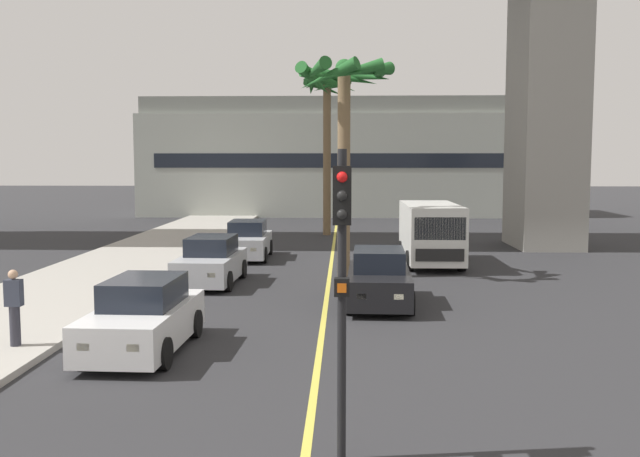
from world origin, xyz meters
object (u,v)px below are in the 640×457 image
Objects in this scene: car_queue_third at (247,241)px; pedestrian_mid_block at (14,306)px; traffic_light_median_near at (342,263)px; palm_tree_mid_median at (327,111)px; car_queue_second at (379,279)px; delivery_van at (431,232)px; palm_tree_near_median at (344,100)px; car_queue_fourth at (143,318)px; car_queue_front at (211,262)px.

pedestrian_mid_block is at bearing -101.34° from car_queue_third.
traffic_light_median_near reaches higher than car_queue_third.
traffic_light_median_near is 0.49× the size of palm_tree_mid_median.
traffic_light_median_near is at bearing -78.68° from car_queue_third.
traffic_light_median_near is (-0.99, -10.56, 1.99)m from car_queue_second.
car_queue_second is 8.09m from delivery_van.
palm_tree_mid_median is at bearing 72.12° from car_queue_third.
delivery_van is at bearing -68.73° from palm_tree_mid_median.
palm_tree_near_median reaches higher than delivery_van.
pedestrian_mid_block is (-2.67, -0.20, 0.28)m from car_queue_fourth.
car_queue_second and car_queue_third have the same top height.
traffic_light_median_near reaches higher than pedestrian_mid_block.
palm_tree_near_median reaches higher than car_queue_front.
car_queue_third and car_queue_fourth have the same top height.
pedestrian_mid_block reaches higher than car_queue_second.
car_queue_second is 19.74m from palm_tree_mid_median.
delivery_van is (7.69, 4.53, 0.57)m from car_queue_front.
car_queue_third is at bearing 88.98° from car_queue_fourth.
car_queue_front is 1.00× the size of car_queue_fourth.
traffic_light_median_near is at bearing -89.98° from palm_tree_near_median.
car_queue_fourth is at bearing -120.63° from delivery_van.
palm_tree_mid_median reaches higher than car_queue_front.
palm_tree_mid_median is (-1.93, 18.73, 5.94)m from car_queue_second.
car_queue_third is 8.15m from palm_tree_near_median.
car_queue_fourth is (0.10, -8.28, 0.00)m from car_queue_front.
car_queue_fourth is at bearing -97.88° from palm_tree_mid_median.
car_queue_third is (-4.97, 9.30, 0.00)m from car_queue_second.
delivery_van is at bearing 42.92° from palm_tree_near_median.
car_queue_fourth is 2.56× the size of pedestrian_mid_block.
palm_tree_near_median is (-0.00, 15.16, 3.34)m from traffic_light_median_near.
traffic_light_median_near is 15.52m from palm_tree_near_median.
car_queue_fourth is 24.77m from palm_tree_mid_median.
palm_tree_mid_median is 25.39m from pedestrian_mid_block.
delivery_van reaches higher than car_queue_second.
delivery_van is at bearing 59.37° from car_queue_fourth.
car_queue_third is 7.52m from delivery_van.
car_queue_front is 0.79× the size of delivery_van.
delivery_van is 18.64m from traffic_light_median_near.
palm_tree_mid_median is 5.27× the size of pedestrian_mid_block.
palm_tree_near_median reaches higher than car_queue_third.
palm_tree_near_median is at bearing -137.08° from delivery_van.
car_queue_third is at bearing 86.61° from car_queue_front.
palm_tree_near_median is at bearing 66.43° from car_queue_fourth.
traffic_light_median_near reaches higher than car_queue_fourth.
traffic_light_median_near reaches higher than delivery_van.
palm_tree_mid_median reaches higher than car_queue_third.
car_queue_second is at bearing 33.82° from pedestrian_mid_block.
car_queue_fourth is 11.84m from palm_tree_near_median.
car_queue_front is 0.49× the size of palm_tree_mid_median.
palm_tree_mid_median is at bearing 93.76° from palm_tree_near_median.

